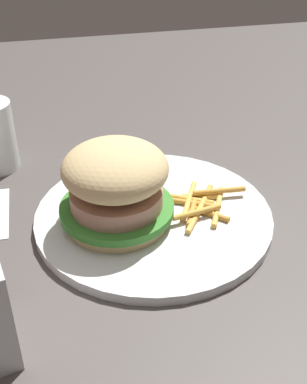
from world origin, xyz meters
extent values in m
plane|color=#47423F|center=(0.00, 0.00, 0.00)|extent=(1.60, 1.60, 0.00)
cylinder|color=silver|center=(-0.03, 0.02, 0.01)|extent=(0.29, 0.29, 0.01)
cylinder|color=tan|center=(-0.07, 0.02, 0.02)|extent=(0.12, 0.12, 0.01)
cylinder|color=#387F2D|center=(-0.07, 0.02, 0.03)|extent=(0.13, 0.13, 0.01)
cylinder|color=tan|center=(-0.07, 0.02, 0.05)|extent=(0.11, 0.11, 0.02)
ellipsoid|color=tan|center=(-0.07, 0.02, 0.08)|extent=(0.12, 0.12, 0.06)
cylinder|color=#E5B251|center=(0.05, 0.01, 0.02)|extent=(0.04, 0.08, 0.01)
cylinder|color=#E5B251|center=(0.02, 0.00, 0.02)|extent=(0.04, 0.06, 0.01)
cylinder|color=gold|center=(0.02, 0.03, 0.02)|extent=(0.07, 0.04, 0.01)
cylinder|color=gold|center=(0.02, 0.01, 0.02)|extent=(0.03, 0.05, 0.01)
cylinder|color=gold|center=(0.04, 0.00, 0.02)|extent=(0.04, 0.04, 0.01)
cylinder|color=gold|center=(0.02, 0.04, 0.02)|extent=(0.07, 0.04, 0.01)
cylinder|color=#E5B251|center=(0.02, 0.03, 0.02)|extent=(0.04, 0.08, 0.01)
cylinder|color=gold|center=(0.02, 0.00, 0.02)|extent=(0.06, 0.02, 0.01)
cylinder|color=gold|center=(0.04, 0.03, 0.02)|extent=(0.05, 0.07, 0.01)
cylinder|color=gold|center=(0.06, 0.04, 0.02)|extent=(0.07, 0.01, 0.01)
cylinder|color=#E5B251|center=(0.04, 0.04, 0.02)|extent=(0.05, 0.02, 0.01)
camera|label=1|loc=(-0.14, -0.47, 0.38)|focal=47.88mm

